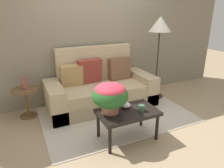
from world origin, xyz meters
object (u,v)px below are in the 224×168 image
(coffee_table, at_px, (128,114))
(side_table, at_px, (26,98))
(table_vase, at_px, (24,84))
(coffee_mug, at_px, (142,108))
(floor_lamp, at_px, (160,29))
(snack_bowl, at_px, (126,105))
(potted_plant, at_px, (110,95))
(couch, at_px, (100,89))

(coffee_table, bearing_deg, side_table, 134.05)
(coffee_table, height_order, side_table, side_table)
(table_vase, bearing_deg, coffee_mug, -44.41)
(coffee_table, distance_m, floor_lamp, 2.02)
(table_vase, bearing_deg, floor_lamp, -5.05)
(snack_bowl, bearing_deg, potted_plant, -172.43)
(side_table, height_order, floor_lamp, floor_lamp)
(coffee_mug, bearing_deg, couch, 94.66)
(snack_bowl, xyz_separation_m, table_vase, (-1.31, 1.24, 0.13))
(couch, height_order, snack_bowl, couch)
(couch, height_order, table_vase, couch)
(side_table, height_order, table_vase, table_vase)
(potted_plant, height_order, table_vase, potted_plant)
(snack_bowl, bearing_deg, side_table, 136.95)
(table_vase, bearing_deg, couch, -4.54)
(table_vase, bearing_deg, snack_bowl, -43.45)
(floor_lamp, relative_size, snack_bowl, 11.56)
(coffee_mug, relative_size, table_vase, 0.56)
(floor_lamp, xyz_separation_m, potted_plant, (-1.56, -1.04, -0.73))
(floor_lamp, distance_m, table_vase, 2.74)
(couch, height_order, side_table, couch)
(side_table, height_order, potted_plant, potted_plant)
(side_table, bearing_deg, floor_lamp, -4.80)
(coffee_table, height_order, potted_plant, potted_plant)
(floor_lamp, bearing_deg, snack_bowl, -142.03)
(potted_plant, xyz_separation_m, coffee_mug, (0.42, -0.16, -0.22))
(coffee_mug, height_order, snack_bowl, coffee_mug)
(couch, relative_size, coffee_table, 2.41)
(couch, distance_m, table_vase, 1.39)
(coffee_table, xyz_separation_m, snack_bowl, (0.02, 0.11, 0.09))
(side_table, relative_size, coffee_mug, 4.11)
(couch, xyz_separation_m, coffee_table, (-0.07, -1.24, 0.06))
(coffee_table, height_order, coffee_mug, coffee_mug)
(coffee_table, relative_size, floor_lamp, 0.51)
(couch, xyz_separation_m, floor_lamp, (1.25, -0.12, 1.11))
(snack_bowl, bearing_deg, floor_lamp, 37.97)
(side_table, distance_m, snack_bowl, 1.80)
(couch, xyz_separation_m, potted_plant, (-0.31, -1.17, 0.38))
(couch, bearing_deg, floor_lamp, -5.61)
(couch, distance_m, coffee_table, 1.24)
(side_table, bearing_deg, couch, -4.05)
(coffee_table, height_order, snack_bowl, snack_bowl)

